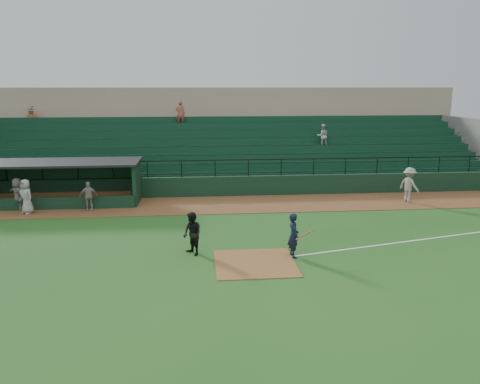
{
  "coord_description": "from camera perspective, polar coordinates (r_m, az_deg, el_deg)",
  "views": [
    {
      "loc": [
        -2.12,
        -17.41,
        6.48
      ],
      "look_at": [
        0.0,
        5.0,
        1.4
      ],
      "focal_mm": 35.07,
      "sensor_mm": 36.0,
      "label": 1
    }
  ],
  "objects": [
    {
      "name": "stadium_structure",
      "position": [
        34.19,
        -1.82,
        5.7
      ],
      "size": [
        38.0,
        13.08,
        6.4
      ],
      "color": "black",
      "rests_on": "ground"
    },
    {
      "name": "ground",
      "position": [
        18.7,
        1.46,
        -7.57
      ],
      "size": [
        90.0,
        90.0,
        0.0
      ],
      "primitive_type": "plane",
      "color": "#20531A",
      "rests_on": "ground"
    },
    {
      "name": "dugout_player_c",
      "position": [
        27.54,
        -25.39,
        -0.21
      ],
      "size": [
        1.63,
        1.35,
        1.75
      ],
      "primitive_type": "imported",
      "rotation": [
        0.0,
        0.0,
        2.53
      ],
      "color": "gray",
      "rests_on": "warning_track"
    },
    {
      "name": "batter_at_plate",
      "position": [
        18.26,
        6.53,
        -5.25
      ],
      "size": [
        1.05,
        0.71,
        1.75
      ],
      "color": "black",
      "rests_on": "ground"
    },
    {
      "name": "runner",
      "position": [
        28.29,
        19.9,
        0.83
      ],
      "size": [
        1.21,
        1.47,
        1.99
      ],
      "primitive_type": "imported",
      "rotation": [
        0.0,
        0.0,
        2.01
      ],
      "color": "#99948F",
      "rests_on": "warning_track"
    },
    {
      "name": "dugout_player_a",
      "position": [
        26.02,
        -17.95,
        -0.48
      ],
      "size": [
        0.97,
        0.53,
        1.57
      ],
      "primitive_type": "imported",
      "rotation": [
        0.0,
        0.0,
        0.17
      ],
      "color": "#99948F",
      "rests_on": "warning_track"
    },
    {
      "name": "foul_line",
      "position": [
        22.15,
        22.16,
        -5.25
      ],
      "size": [
        17.49,
        4.44,
        0.01
      ],
      "primitive_type": "cube",
      "rotation": [
        0.0,
        0.0,
        0.24
      ],
      "color": "white",
      "rests_on": "ground"
    },
    {
      "name": "home_plate_dirt",
      "position": [
        17.77,
        1.85,
        -8.63
      ],
      "size": [
        3.0,
        3.0,
        0.03
      ],
      "primitive_type": "cube",
      "color": "brown",
      "rests_on": "ground"
    },
    {
      "name": "umpire",
      "position": [
        18.47,
        -5.83,
        -5.09
      ],
      "size": [
        0.99,
        1.05,
        1.71
      ],
      "primitive_type": "imported",
      "rotation": [
        0.0,
        0.0,
        -1.0
      ],
      "color": "black",
      "rests_on": "ground"
    },
    {
      "name": "dugout",
      "position": [
        28.5,
        -20.84,
        1.47
      ],
      "size": [
        8.9,
        3.2,
        2.42
      ],
      "color": "black",
      "rests_on": "ground"
    },
    {
      "name": "dugout_player_b",
      "position": [
        26.57,
        -24.57,
        -0.5
      ],
      "size": [
        1.05,
        1.0,
        1.81
      ],
      "primitive_type": "imported",
      "rotation": [
        0.0,
        0.0,
        -0.66
      ],
      "color": "#A29D98",
      "rests_on": "warning_track"
    },
    {
      "name": "warning_track",
      "position": [
        26.31,
        -0.62,
        -1.51
      ],
      "size": [
        40.0,
        4.0,
        0.03
      ],
      "primitive_type": "cube",
      "color": "brown",
      "rests_on": "ground"
    }
  ]
}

